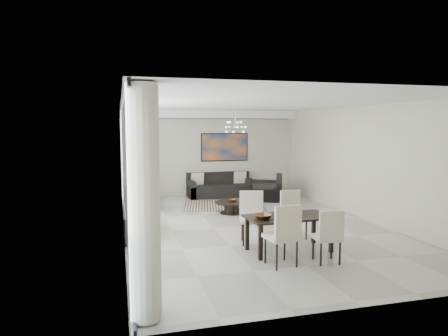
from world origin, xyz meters
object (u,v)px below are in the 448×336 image
object	(u,v)px
sofa_main	(220,188)
tv_console	(135,222)
television	(142,195)
coffee_table	(232,207)
dining_table	(289,220)

from	to	relation	value
sofa_main	tv_console	world-z (taller)	sofa_main
tv_console	television	distance (m)	0.63
television	sofa_main	bearing A→B (deg)	-40.83
sofa_main	television	bearing A→B (deg)	-124.06
coffee_table	tv_console	xyz separation A→B (m)	(-2.65, -1.55, 0.10)
television	dining_table	world-z (taller)	television
coffee_table	tv_console	distance (m)	3.07
sofa_main	tv_console	bearing A→B (deg)	-125.63
tv_console	television	xyz separation A→B (m)	(0.16, -0.02, 0.61)
tv_console	television	size ratio (longest dim) A/B	1.55
sofa_main	dining_table	size ratio (longest dim) A/B	1.31
coffee_table	television	distance (m)	3.03
sofa_main	tv_console	distance (m)	5.15
coffee_table	television	bearing A→B (deg)	-147.75
television	dining_table	distance (m)	3.27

